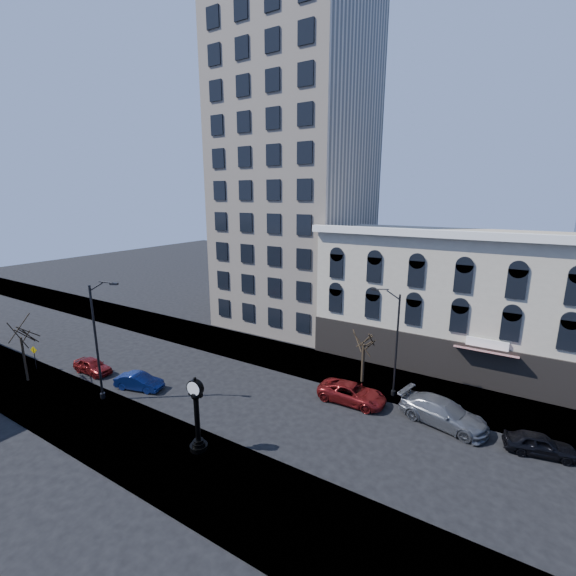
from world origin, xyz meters
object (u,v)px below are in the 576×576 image
Objects in this scene: street_clock at (197,417)px; warning_sign at (34,353)px; car_near_a at (93,366)px; street_lamp_near at (101,310)px; car_near_b at (139,381)px.

street_clock is 2.21× the size of warning_sign.
street_clock is 15.87m from car_near_a.
street_clock reaches higher than warning_sign.
car_near_b is (0.34, 2.29, -6.53)m from street_lamp_near.
warning_sign is (-10.36, -0.27, -5.57)m from street_lamp_near.
car_near_a is at bearing 161.46° from street_clock.
street_clock is 10.25m from car_near_b.
street_lamp_near reaches higher than warning_sign.
car_near_a is (-5.57, 2.05, -6.51)m from street_lamp_near.
warning_sign is at bearing 170.46° from street_clock.
car_near_b is (10.70, 2.56, -0.96)m from warning_sign.
warning_sign is 0.55× the size of car_near_b.
street_lamp_near is at bearing -15.70° from warning_sign.
street_lamp_near is 2.41× the size of car_near_b.
street_clock is at bearing -28.95° from street_lamp_near.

